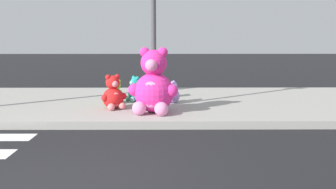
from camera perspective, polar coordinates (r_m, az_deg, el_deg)
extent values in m
cube|color=#9E9B93|center=(9.09, -8.29, -1.38)|extent=(28.00, 4.40, 0.15)
cylinder|color=#4C4C51|center=(8.06, -2.20, 9.36)|extent=(0.11, 0.11, 3.20)
sphere|color=#F22D93|center=(7.60, -2.14, 0.30)|extent=(0.80, 0.80, 0.80)
ellipsoid|color=pink|center=(7.32, -2.62, -0.04)|extent=(0.47, 0.25, 0.52)
sphere|color=#F22D93|center=(7.53, -2.17, 4.79)|extent=(0.53, 0.53, 0.53)
sphere|color=pink|center=(7.32, -2.54, 4.42)|extent=(0.24, 0.24, 0.24)
sphere|color=#F22D93|center=(7.48, -0.79, 6.38)|extent=(0.20, 0.20, 0.20)
sphere|color=#F22D93|center=(7.42, 0.56, 0.56)|extent=(0.25, 0.25, 0.25)
sphere|color=pink|center=(7.27, -1.00, -2.20)|extent=(0.28, 0.28, 0.28)
sphere|color=#F22D93|center=(7.56, -3.55, 6.39)|extent=(0.20, 0.20, 0.20)
sphere|color=#F22D93|center=(7.58, -5.11, 0.71)|extent=(0.25, 0.25, 0.25)
sphere|color=pink|center=(7.37, -4.36, -2.07)|extent=(0.28, 0.28, 0.28)
sphere|color=red|center=(8.07, -8.29, -0.55)|extent=(0.45, 0.45, 0.45)
ellipsoid|color=#DB7B7B|center=(7.92, -7.85, -0.72)|extent=(0.26, 0.21, 0.29)
sphere|color=red|center=(8.02, -8.35, 1.80)|extent=(0.29, 0.29, 0.29)
sphere|color=#DB7B7B|center=(7.91, -8.00, 1.58)|extent=(0.13, 0.13, 0.13)
sphere|color=red|center=(8.05, -7.69, 2.68)|extent=(0.11, 0.11, 0.11)
sphere|color=red|center=(8.10, -6.76, -0.25)|extent=(0.14, 0.14, 0.14)
sphere|color=#DB7B7B|center=(7.97, -6.93, -1.71)|extent=(0.15, 0.15, 0.15)
sphere|color=red|center=(7.97, -9.05, 2.59)|extent=(0.11, 0.11, 0.11)
sphere|color=red|center=(7.93, -9.56, -0.50)|extent=(0.14, 0.14, 0.14)
sphere|color=#DB7B7B|center=(7.88, -8.56, -1.88)|extent=(0.15, 0.15, 0.15)
sphere|color=#8CD133|center=(8.71, -7.82, -0.21)|extent=(0.33, 0.33, 0.33)
ellipsoid|color=#B8DE87|center=(8.60, -8.12, -0.33)|extent=(0.20, 0.12, 0.22)
sphere|color=#8CD133|center=(8.67, -7.85, 1.42)|extent=(0.22, 0.22, 0.22)
sphere|color=#B8DE87|center=(8.59, -8.09, 1.25)|extent=(0.10, 0.10, 0.10)
sphere|color=#8CD133|center=(8.63, -7.39, 1.98)|extent=(0.08, 0.08, 0.08)
sphere|color=#8CD133|center=(8.61, -6.95, -0.13)|extent=(0.10, 0.10, 0.10)
sphere|color=#B8DE87|center=(8.57, -7.60, -1.11)|extent=(0.11, 0.11, 0.11)
sphere|color=#8CD133|center=(8.69, -8.33, 2.00)|extent=(0.08, 0.08, 0.08)
sphere|color=#8CD133|center=(8.73, -8.89, -0.05)|extent=(0.10, 0.10, 0.10)
sphere|color=#B8DE87|center=(8.64, -8.72, -1.05)|extent=(0.11, 0.11, 0.11)
sphere|color=teal|center=(8.93, -4.89, 0.17)|extent=(0.36, 0.36, 0.36)
ellipsoid|color=#7BBFBC|center=(8.86, -5.61, 0.09)|extent=(0.18, 0.21, 0.24)
sphere|color=teal|center=(8.89, -4.91, 1.90)|extent=(0.24, 0.24, 0.24)
sphere|color=#7BBFBC|center=(8.84, -5.47, 1.76)|extent=(0.11, 0.11, 0.11)
sphere|color=teal|center=(8.81, -4.63, 2.46)|extent=(0.09, 0.09, 0.09)
sphere|color=teal|center=(8.76, -4.55, 0.18)|extent=(0.11, 0.11, 0.11)
sphere|color=#7BBFBC|center=(8.79, -5.40, -0.78)|extent=(0.13, 0.13, 0.13)
sphere|color=teal|center=(8.95, -5.20, 2.56)|extent=(0.09, 0.09, 0.09)
sphere|color=teal|center=(9.05, -5.71, 0.45)|extent=(0.11, 0.11, 0.11)
sphere|color=#7BBFBC|center=(8.96, -6.06, -0.60)|extent=(0.13, 0.13, 0.13)
sphere|color=#B28CD8|center=(8.67, 0.77, -0.24)|extent=(0.31, 0.31, 0.31)
ellipsoid|color=silver|center=(8.69, 0.04, -0.21)|extent=(0.11, 0.18, 0.20)
sphere|color=#B28CD8|center=(8.64, 0.77, 1.29)|extent=(0.21, 0.21, 0.21)
sphere|color=silver|center=(8.66, 0.21, 1.22)|extent=(0.09, 0.09, 0.09)
sphere|color=#B28CD8|center=(8.56, 0.67, 1.77)|extent=(0.08, 0.08, 0.08)
sphere|color=#B28CD8|center=(8.53, 0.30, -0.23)|extent=(0.10, 0.10, 0.10)
sphere|color=silver|center=(8.63, -0.22, -0.97)|extent=(0.11, 0.11, 0.11)
sphere|color=#B28CD8|center=(8.69, 0.87, 1.88)|extent=(0.08, 0.08, 0.08)
sphere|color=#B28CD8|center=(8.82, 0.73, 0.07)|extent=(0.10, 0.10, 0.10)
sphere|color=silver|center=(8.80, 0.04, -0.78)|extent=(0.11, 0.11, 0.11)
sphere|color=white|center=(9.22, -1.96, 0.58)|extent=(0.40, 0.40, 0.40)
ellipsoid|color=white|center=(9.20, -2.85, 0.56)|extent=(0.12, 0.23, 0.26)
sphere|color=white|center=(9.18, -1.97, 2.42)|extent=(0.26, 0.26, 0.26)
sphere|color=white|center=(9.17, -2.66, 2.31)|extent=(0.12, 0.12, 0.12)
sphere|color=white|center=(9.08, -1.90, 3.01)|extent=(0.10, 0.10, 0.10)
sphere|color=white|center=(9.02, -2.13, 0.59)|extent=(0.12, 0.12, 0.12)
sphere|color=white|center=(9.11, -2.93, -0.36)|extent=(0.14, 0.14, 0.14)
sphere|color=white|center=(9.26, -2.04, 3.13)|extent=(0.10, 0.10, 0.10)
sphere|color=white|center=(9.39, -2.40, 0.93)|extent=(0.12, 0.12, 0.12)
sphere|color=white|center=(9.33, -3.07, -0.14)|extent=(0.14, 0.14, 0.14)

